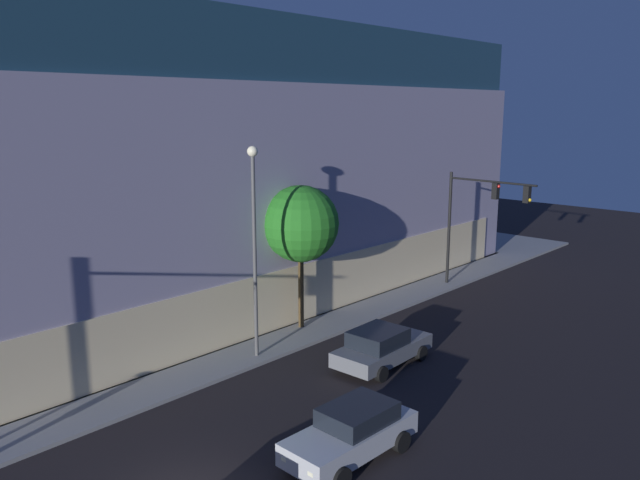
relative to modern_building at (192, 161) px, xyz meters
name	(u,v)px	position (x,y,z in m)	size (l,w,h in m)	color
modern_building	(192,161)	(0.00, 0.00, 0.00)	(36.96, 22.87, 14.71)	#4C4C51
traffic_light_far_corner	(479,207)	(8.83, -14.83, -2.30)	(0.64, 5.51, 6.68)	black
street_lamp_sidewalk	(254,229)	(-6.47, -12.98, -1.64)	(0.44, 0.44, 8.87)	#4E4E4E
sidewalk_tree	(301,224)	(-2.61, -11.86, -2.08)	(3.61, 3.61, 6.87)	#48361E
car_silver	(352,432)	(-9.70, -20.98, -6.44)	(4.54, 2.13, 1.63)	#B7BABF
car_grey	(381,347)	(-3.42, -17.31, -6.47)	(4.68, 2.31, 1.60)	slate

